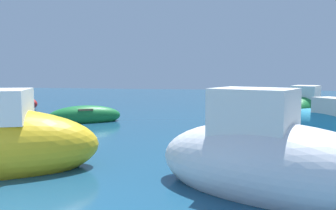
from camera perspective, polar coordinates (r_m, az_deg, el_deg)
The scene contains 5 objects.
moored_boat_1 at distance 6.77m, azimuth 16.12°, elevation -9.01°, with size 4.91×3.53×2.30m.
moored_boat_2 at distance 19.32m, azimuth 21.47°, elevation -0.12°, with size 3.11×4.45×1.84m.
moored_boat_3 at distance 15.94m, azimuth -13.27°, elevation -1.76°, with size 3.24×2.53×0.95m.
moored_boat_6 at distance 12.80m, azimuth 24.35°, elevation -3.20°, with size 3.67×4.33×1.66m.
moored_boat_7 at distance 23.13m, azimuth -23.98°, elevation 0.22°, with size 3.43×1.27×1.10m.
Camera 1 is at (3.77, -3.52, 2.22)m, focal length 37.77 mm.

